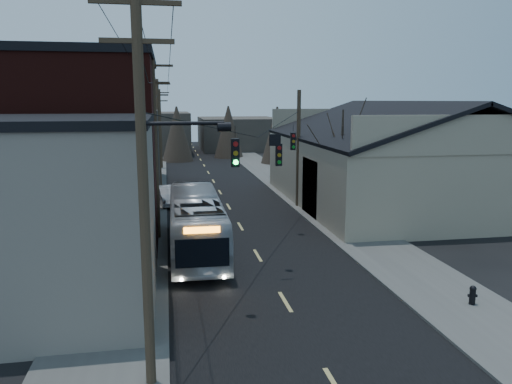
% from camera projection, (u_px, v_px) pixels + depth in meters
% --- Properties ---
extents(road_surface, '(9.00, 110.00, 0.02)m').
position_uv_depth(road_surface, '(223.00, 197.00, 40.79)').
color(road_surface, black).
rests_on(road_surface, ground).
extents(sidewalk_left, '(4.00, 110.00, 0.12)m').
position_uv_depth(sidewalk_left, '(141.00, 199.00, 39.65)').
color(sidewalk_left, '#474744').
rests_on(sidewalk_left, ground).
extents(sidewalk_right, '(4.00, 110.00, 0.12)m').
position_uv_depth(sidewalk_right, '(299.00, 193.00, 41.91)').
color(sidewalk_right, '#474744').
rests_on(sidewalk_right, ground).
extents(building_clapboard, '(8.00, 8.00, 7.00)m').
position_uv_depth(building_clapboard, '(41.00, 219.00, 18.27)').
color(building_clapboard, slate).
rests_on(building_clapboard, ground).
extents(building_brick, '(10.00, 12.00, 10.00)m').
position_uv_depth(building_brick, '(67.00, 150.00, 28.47)').
color(building_brick, black).
rests_on(building_brick, ground).
extents(building_left_far, '(9.00, 14.00, 7.00)m').
position_uv_depth(building_left_far, '(108.00, 149.00, 44.32)').
color(building_left_far, '#39342D').
rests_on(building_left_far, ground).
extents(warehouse, '(16.16, 20.60, 7.73)m').
position_uv_depth(warehouse, '(400.00, 168.00, 37.72)').
color(warehouse, gray).
rests_on(warehouse, ground).
extents(building_far_left, '(10.00, 12.00, 6.00)m').
position_uv_depth(building_far_left, '(155.00, 133.00, 73.08)').
color(building_far_left, '#39342D').
rests_on(building_far_left, ground).
extents(building_far_right, '(12.00, 14.00, 5.00)m').
position_uv_depth(building_far_right, '(238.00, 133.00, 80.27)').
color(building_far_right, '#39342D').
rests_on(building_far_right, ground).
extents(bare_tree, '(0.40, 0.40, 7.20)m').
position_uv_depth(bare_tree, '(341.00, 167.00, 31.59)').
color(bare_tree, black).
rests_on(bare_tree, ground).
extents(utility_lines, '(11.24, 45.28, 10.50)m').
position_uv_depth(utility_lines, '(185.00, 143.00, 33.68)').
color(utility_lines, '#382B1E').
rests_on(utility_lines, ground).
extents(bus, '(2.72, 11.06, 3.07)m').
position_uv_depth(bus, '(196.00, 223.00, 25.81)').
color(bus, '#ACB1B8').
rests_on(bus, ground).
extents(parked_car, '(2.06, 4.47, 1.42)m').
position_uv_depth(parked_car, '(169.00, 195.00, 37.54)').
color(parked_car, '#9A9DA1').
rests_on(parked_car, ground).
extents(fire_hydrant, '(0.36, 0.25, 0.74)m').
position_uv_depth(fire_hydrant, '(473.00, 294.00, 18.94)').
color(fire_hydrant, black).
rests_on(fire_hydrant, sidewalk_right).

